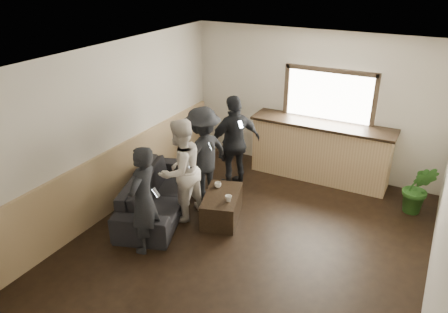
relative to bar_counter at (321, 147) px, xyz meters
The scene contains 12 objects.
ground 2.79m from the bar_counter, 96.35° to the right, with size 5.00×6.00×0.01m, color black.
room_shell 3.00m from the bar_counter, 111.04° to the right, with size 5.01×6.01×2.80m.
bar_counter is the anchor object (origin of this frame).
sofa 3.24m from the bar_counter, 129.51° to the right, with size 2.27×0.89×0.66m, color black.
coffee_table 2.45m from the bar_counter, 114.21° to the right, with size 0.55×0.99×0.44m, color black.
cup_a 2.34m from the bar_counter, 120.09° to the right, with size 0.11×0.11×0.09m, color silver.
cup_b 2.48m from the bar_counter, 108.79° to the right, with size 0.11×0.11×0.10m, color silver.
potted_plant 1.93m from the bar_counter, 16.09° to the right, with size 0.51×0.41×0.92m, color #2D6623.
person_a 3.82m from the bar_counter, 114.64° to the right, with size 0.49×0.64×1.65m.
person_b 2.96m from the bar_counter, 122.70° to the right, with size 0.83×0.97×1.73m.
person_c 2.39m from the bar_counter, 132.23° to the right, with size 0.94×1.25×1.72m.
person_d 1.74m from the bar_counter, 139.26° to the right, with size 0.96×1.11×1.79m.
Camera 1 is at (2.25, -5.02, 3.99)m, focal length 35.00 mm.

